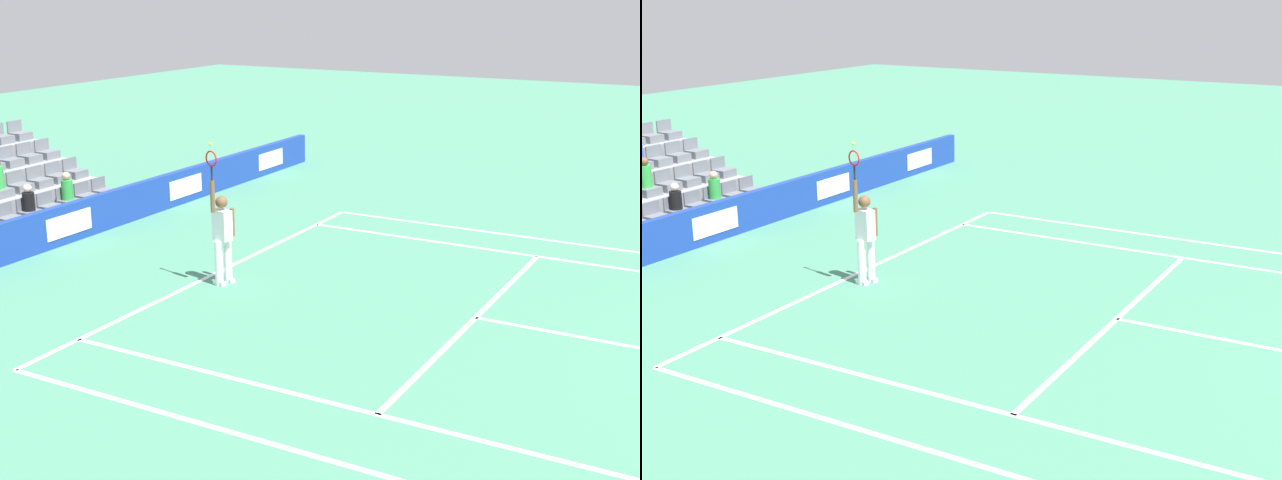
% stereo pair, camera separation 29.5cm
% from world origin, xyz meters
% --- Properties ---
extents(line_baseline, '(10.97, 0.10, 0.01)m').
position_xyz_m(line_baseline, '(0.00, -11.89, 0.00)').
color(line_baseline, white).
rests_on(line_baseline, ground).
extents(line_service, '(8.23, 0.10, 0.01)m').
position_xyz_m(line_service, '(0.00, -6.40, 0.00)').
color(line_service, white).
rests_on(line_service, ground).
extents(line_singles_sideline_left, '(0.10, 11.89, 0.01)m').
position_xyz_m(line_singles_sideline_left, '(4.12, -5.95, 0.00)').
color(line_singles_sideline_left, white).
rests_on(line_singles_sideline_left, ground).
extents(line_singles_sideline_right, '(0.10, 11.89, 0.01)m').
position_xyz_m(line_singles_sideline_right, '(-4.12, -5.95, 0.00)').
color(line_singles_sideline_right, white).
rests_on(line_singles_sideline_right, ground).
extents(line_doubles_sideline_left, '(0.10, 11.89, 0.01)m').
position_xyz_m(line_doubles_sideline_left, '(5.49, -5.95, 0.00)').
color(line_doubles_sideline_left, white).
rests_on(line_doubles_sideline_left, ground).
extents(line_doubles_sideline_right, '(0.10, 11.89, 0.01)m').
position_xyz_m(line_doubles_sideline_right, '(-5.49, -5.95, 0.00)').
color(line_doubles_sideline_right, white).
rests_on(line_doubles_sideline_right, ground).
extents(line_centre_mark, '(0.10, 0.20, 0.01)m').
position_xyz_m(line_centre_mark, '(0.00, -11.79, 0.00)').
color(line_centre_mark, white).
rests_on(line_centre_mark, ground).
extents(sponsor_barrier, '(21.73, 0.22, 0.90)m').
position_xyz_m(sponsor_barrier, '(0.00, -16.16, 0.45)').
color(sponsor_barrier, '#193899').
rests_on(sponsor_barrier, ground).
extents(tennis_player, '(0.51, 0.40, 2.85)m').
position_xyz_m(tennis_player, '(0.62, -11.38, 0.99)').
color(tennis_player, white).
rests_on(tennis_player, ground).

